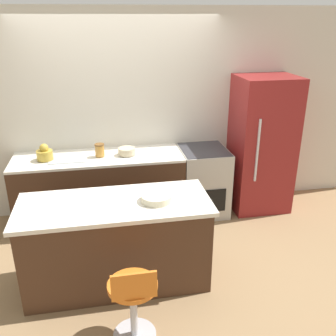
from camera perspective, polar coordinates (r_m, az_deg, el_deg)
The scene contains 11 objects.
ground_plane at distance 4.75m, azimuth -6.02°, elevation -9.47°, with size 14.00×14.00×0.00m, color #8E704C.
wall_back at distance 4.89m, azimuth -7.35°, elevation 8.05°, with size 8.00×0.06×2.60m.
back_counter at distance 4.84m, azimuth -10.25°, elevation -3.14°, with size 2.07×0.66×0.89m.
kitchen_island at distance 3.73m, azimuth -7.82°, elevation -11.21°, with size 1.80×0.74×0.88m.
oven_range at distance 5.00m, azimuth 5.33°, elevation -1.94°, with size 0.60×0.67×0.89m.
refrigerator at distance 5.11m, azimuth 14.09°, elevation 3.44°, with size 0.75×0.67×1.79m.
stool_chair at distance 3.16m, azimuth -5.29°, elevation -19.62°, with size 0.40×0.40×0.77m.
kettle at distance 4.67m, azimuth -18.29°, elevation 2.10°, with size 0.19×0.19×0.20m.
mixing_bowl at distance 4.64m, azimuth -6.29°, elevation 2.56°, with size 0.21×0.21×0.08m.
canister_jar at distance 4.62m, azimuth -10.37°, elevation 2.71°, with size 0.12×0.12×0.16m.
fruit_bowl at distance 3.49m, azimuth -1.78°, elevation -4.57°, with size 0.29×0.29×0.06m.
Camera 1 is at (-0.25, -4.03, 2.49)m, focal length 40.00 mm.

